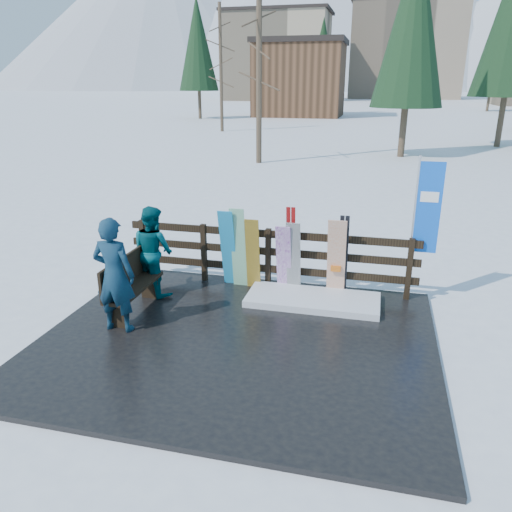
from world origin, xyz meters
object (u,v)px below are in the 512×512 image
(bench, at_px, (130,283))
(snowboard_5, at_px, (336,258))
(snowboard_1, at_px, (239,248))
(snowboard_3, at_px, (284,259))
(snowboard_4, at_px, (293,258))
(snowboard_2, at_px, (253,254))
(person_front, at_px, (114,275))
(snowboard_0, at_px, (228,249))
(person_back, at_px, (153,251))
(rental_flag, at_px, (424,213))

(bench, height_order, snowboard_5, snowboard_5)
(snowboard_1, height_order, snowboard_3, snowboard_1)
(snowboard_4, bearing_deg, snowboard_5, -0.00)
(snowboard_1, bearing_deg, snowboard_2, 0.00)
(bench, height_order, snowboard_1, snowboard_1)
(snowboard_5, xyz_separation_m, person_front, (-3.24, -2.12, 0.18))
(bench, relative_size, snowboard_2, 1.06)
(snowboard_4, distance_m, person_front, 3.25)
(snowboard_4, bearing_deg, snowboard_3, -180.00)
(bench, bearing_deg, snowboard_1, 44.13)
(snowboard_2, bearing_deg, snowboard_5, -0.00)
(snowboard_3, bearing_deg, snowboard_4, 0.00)
(snowboard_0, distance_m, snowboard_1, 0.21)
(snowboard_0, height_order, snowboard_4, snowboard_0)
(snowboard_5, relative_size, person_front, 0.82)
(snowboard_3, bearing_deg, person_back, -164.83)
(snowboard_5, distance_m, person_front, 3.87)
(bench, xyz_separation_m, rental_flag, (4.79, 1.74, 1.09))
(rental_flag, height_order, person_front, rental_flag)
(snowboard_0, bearing_deg, snowboard_3, -0.00)
(snowboard_0, height_order, person_front, person_front)
(person_front, bearing_deg, bench, -80.20)
(snowboard_5, height_order, rental_flag, rental_flag)
(person_back, bearing_deg, snowboard_0, -126.38)
(snowboard_0, bearing_deg, person_front, -119.44)
(bench, distance_m, snowboard_2, 2.32)
(snowboard_1, xyz_separation_m, person_back, (-1.45, -0.63, 0.04))
(person_front, bearing_deg, snowboard_0, -119.14)
(snowboard_3, bearing_deg, snowboard_5, 0.00)
(snowboard_0, xyz_separation_m, snowboard_2, (0.48, 0.00, -0.07))
(rental_flag, bearing_deg, snowboard_2, -174.87)
(snowboard_1, bearing_deg, person_front, -123.46)
(snowboard_5, bearing_deg, snowboard_3, -180.00)
(snowboard_0, bearing_deg, snowboard_5, 0.00)
(snowboard_5, bearing_deg, snowboard_1, -180.00)
(snowboard_4, xyz_separation_m, rental_flag, (2.23, 0.27, 0.91))
(snowboard_3, xyz_separation_m, person_front, (-2.27, -2.12, 0.27))
(snowboard_0, bearing_deg, snowboard_1, -0.00)
(snowboard_0, bearing_deg, snowboard_2, 0.00)
(snowboard_2, height_order, snowboard_4, snowboard_2)
(snowboard_1, bearing_deg, snowboard_5, 0.00)
(snowboard_2, height_order, snowboard_3, snowboard_2)
(snowboard_2, xyz_separation_m, person_back, (-1.72, -0.63, 0.14))
(person_front, bearing_deg, snowboard_2, -128.05)
(snowboard_5, bearing_deg, snowboard_4, 180.00)
(person_front, bearing_deg, snowboard_3, -136.64)
(bench, xyz_separation_m, snowboard_1, (1.51, 1.47, 0.28))
(snowboard_3, relative_size, snowboard_5, 0.89)
(snowboard_2, bearing_deg, snowboard_3, -0.00)
(snowboard_2, height_order, rental_flag, rental_flag)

